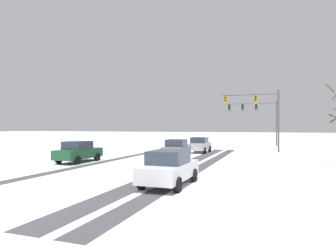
% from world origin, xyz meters
% --- Properties ---
extents(wheel_track_left_lane, '(1.16, 29.50, 0.01)m').
position_xyz_m(wheel_track_left_lane, '(3.25, 13.41, 0.00)').
color(wheel_track_left_lane, '#424247').
rests_on(wheel_track_left_lane, ground).
extents(wheel_track_right_lane, '(0.91, 29.50, 0.01)m').
position_xyz_m(wheel_track_right_lane, '(-3.15, 13.41, 0.00)').
color(wheel_track_right_lane, '#424247').
rests_on(wheel_track_right_lane, ground).
extents(wheel_track_center, '(0.91, 29.50, 0.01)m').
position_xyz_m(wheel_track_center, '(4.69, 13.41, 0.00)').
color(wheel_track_center, '#424247').
rests_on(wheel_track_center, ground).
extents(sidewalk_kerb_right, '(4.00, 29.50, 0.12)m').
position_xyz_m(sidewalk_kerb_right, '(11.22, 12.07, 0.06)').
color(sidewalk_kerb_right, white).
rests_on(sidewalk_kerb_right, ground).
extents(traffic_signal_near_right, '(5.67, 0.72, 6.50)m').
position_xyz_m(traffic_signal_near_right, '(7.88, 24.66, 4.63)').
color(traffic_signal_near_right, '#47474C').
rests_on(traffic_signal_near_right, ground).
extents(traffic_signal_far_right, '(6.94, 0.79, 6.50)m').
position_xyz_m(traffic_signal_far_right, '(7.05, 36.61, 4.82)').
color(traffic_signal_far_right, '#47474C').
rests_on(traffic_signal_far_right, ground).
extents(car_silver_lead, '(1.86, 4.11, 1.62)m').
position_xyz_m(car_silver_lead, '(1.93, 23.39, 0.82)').
color(car_silver_lead, '#B7BABF').
rests_on(car_silver_lead, ground).
extents(car_grey_second, '(2.01, 4.19, 1.62)m').
position_xyz_m(car_grey_second, '(1.29, 17.41, 0.82)').
color(car_grey_second, slate).
rests_on(car_grey_second, ground).
extents(car_dark_green_third, '(1.84, 4.10, 1.62)m').
position_xyz_m(car_dark_green_third, '(-4.80, 11.79, 0.82)').
color(car_dark_green_third, '#194C2D').
rests_on(car_dark_green_third, ground).
extents(car_white_fourth, '(1.88, 4.12, 1.62)m').
position_xyz_m(car_white_fourth, '(4.70, 5.71, 0.82)').
color(car_white_fourth, silver).
rests_on(car_white_fourth, ground).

